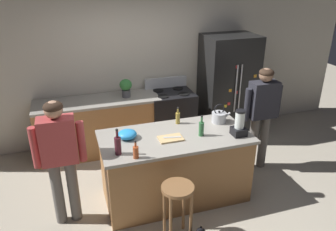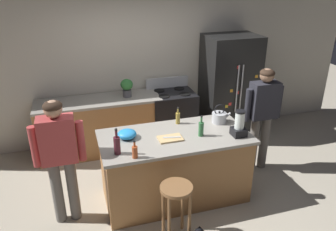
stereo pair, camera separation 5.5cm
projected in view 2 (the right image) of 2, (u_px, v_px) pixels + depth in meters
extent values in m
plane|color=#B2A893|center=(174.00, 195.00, 4.60)|extent=(14.00, 14.00, 0.00)
cube|color=beige|center=(140.00, 64.00, 5.75)|extent=(8.00, 0.10, 2.70)
cube|color=#9E6B3D|center=(175.00, 168.00, 4.42)|extent=(1.85, 0.87, 0.89)
cube|color=gray|center=(175.00, 137.00, 4.23)|extent=(1.91, 0.93, 0.04)
cube|color=#9E6B3D|center=(100.00, 127.00, 5.56)|extent=(2.00, 0.64, 0.89)
cube|color=gray|center=(98.00, 101.00, 5.37)|extent=(2.00, 0.64, 0.04)
cube|color=black|center=(229.00, 87.00, 5.93)|extent=(0.90, 0.70, 1.84)
cylinder|color=#B7BABF|center=(237.00, 89.00, 5.56)|extent=(0.02, 0.02, 0.83)
cylinder|color=#B7BABF|center=(241.00, 89.00, 5.58)|extent=(0.02, 0.02, 0.83)
cube|color=orange|center=(257.00, 76.00, 5.59)|extent=(0.05, 0.01, 0.05)
cube|color=orange|center=(231.00, 91.00, 5.56)|extent=(0.05, 0.01, 0.05)
cube|color=yellow|center=(227.00, 106.00, 5.65)|extent=(0.05, 0.01, 0.05)
cube|color=red|center=(239.00, 67.00, 5.42)|extent=(0.05, 0.01, 0.05)
cube|color=red|center=(237.00, 93.00, 5.61)|extent=(0.05, 0.01, 0.05)
cube|color=red|center=(230.00, 104.00, 5.65)|extent=(0.05, 0.01, 0.05)
cube|color=black|center=(172.00, 117.00, 5.85)|extent=(0.76, 0.64, 0.93)
cube|color=black|center=(178.00, 127.00, 5.59)|extent=(0.60, 0.01, 0.24)
cube|color=#B7BABF|center=(167.00, 82.00, 5.88)|extent=(0.76, 0.06, 0.18)
cylinder|color=black|center=(164.00, 96.00, 5.48)|extent=(0.18, 0.18, 0.01)
cylinder|color=black|center=(185.00, 94.00, 5.58)|extent=(0.18, 0.18, 0.01)
cylinder|color=black|center=(159.00, 90.00, 5.75)|extent=(0.18, 0.18, 0.01)
cylinder|color=black|center=(179.00, 88.00, 5.84)|extent=(0.18, 0.18, 0.01)
cylinder|color=#66605B|center=(57.00, 192.00, 3.99)|extent=(0.13, 0.13, 0.83)
cylinder|color=#66605B|center=(73.00, 189.00, 4.03)|extent=(0.13, 0.13, 0.83)
cube|color=#B23F3F|center=(57.00, 140.00, 3.73)|extent=(0.40, 0.23, 0.55)
cylinder|color=#B23F3F|center=(34.00, 147.00, 3.68)|extent=(0.09, 0.09, 0.49)
cylinder|color=#B23F3F|center=(81.00, 141.00, 3.81)|extent=(0.09, 0.09, 0.49)
sphere|color=tan|center=(53.00, 109.00, 3.57)|extent=(0.20, 0.20, 0.20)
ellipsoid|color=#332319|center=(52.00, 106.00, 3.56)|extent=(0.21, 0.21, 0.12)
cylinder|color=#66605B|center=(264.00, 142.00, 5.10)|extent=(0.13, 0.13, 0.86)
cylinder|color=#66605B|center=(253.00, 144.00, 5.05)|extent=(0.13, 0.13, 0.86)
cube|color=#26262D|center=(264.00, 100.00, 4.79)|extent=(0.40, 0.23, 0.54)
cylinder|color=#26262D|center=(279.00, 102.00, 4.87)|extent=(0.09, 0.09, 0.49)
cylinder|color=#26262D|center=(248.00, 105.00, 4.75)|extent=(0.09, 0.09, 0.49)
sphere|color=#8C664C|center=(267.00, 75.00, 4.64)|extent=(0.20, 0.20, 0.20)
ellipsoid|color=#332319|center=(267.00, 73.00, 4.62)|extent=(0.21, 0.21, 0.12)
cylinder|color=brown|center=(176.00, 188.00, 3.59)|extent=(0.36, 0.36, 0.04)
cylinder|color=brown|center=(169.00, 223.00, 3.61)|extent=(0.04, 0.04, 0.68)
cylinder|color=brown|center=(189.00, 219.00, 3.67)|extent=(0.04, 0.04, 0.68)
cylinder|color=brown|center=(163.00, 210.00, 3.81)|extent=(0.04, 0.04, 0.68)
cylinder|color=brown|center=(182.00, 206.00, 3.87)|extent=(0.04, 0.04, 0.68)
cone|color=black|center=(201.00, 231.00, 3.65)|extent=(0.04, 0.04, 0.03)
cone|color=black|center=(199.00, 227.00, 3.71)|extent=(0.04, 0.04, 0.03)
cylinder|color=#4C4C51|center=(127.00, 93.00, 5.46)|extent=(0.14, 0.14, 0.12)
ellipsoid|color=#337A38|center=(127.00, 84.00, 5.40)|extent=(0.20, 0.20, 0.18)
cube|color=black|center=(239.00, 132.00, 4.20)|extent=(0.17, 0.17, 0.10)
cylinder|color=silver|center=(240.00, 121.00, 4.14)|extent=(0.12, 0.12, 0.22)
cylinder|color=black|center=(241.00, 112.00, 4.09)|extent=(0.12, 0.12, 0.02)
cylinder|color=#471923|center=(117.00, 146.00, 3.77)|extent=(0.08, 0.08, 0.21)
cylinder|color=#471923|center=(116.00, 134.00, 3.71)|extent=(0.03, 0.03, 0.09)
cylinder|color=black|center=(116.00, 130.00, 3.68)|extent=(0.03, 0.03, 0.02)
cylinder|color=#B24C26|center=(135.00, 152.00, 3.70)|extent=(0.06, 0.06, 0.14)
cylinder|color=#B24C26|center=(135.00, 144.00, 3.66)|extent=(0.02, 0.02, 0.06)
cylinder|color=black|center=(134.00, 141.00, 3.65)|extent=(0.03, 0.03, 0.02)
cylinder|color=olive|center=(178.00, 118.00, 4.52)|extent=(0.06, 0.06, 0.15)
cylinder|color=olive|center=(178.00, 111.00, 4.47)|extent=(0.02, 0.02, 0.07)
cylinder|color=black|center=(178.00, 108.00, 4.46)|extent=(0.03, 0.03, 0.02)
cylinder|color=#2D6638|center=(201.00, 129.00, 4.18)|extent=(0.07, 0.07, 0.18)
cylinder|color=#2D6638|center=(201.00, 120.00, 4.13)|extent=(0.03, 0.03, 0.08)
cylinder|color=black|center=(202.00, 116.00, 4.11)|extent=(0.03, 0.03, 0.02)
ellipsoid|color=#268CD8|center=(127.00, 134.00, 4.14)|extent=(0.24, 0.24, 0.11)
cylinder|color=#B7BABF|center=(219.00, 118.00, 4.55)|extent=(0.20, 0.20, 0.14)
sphere|color=black|center=(219.00, 112.00, 4.52)|extent=(0.03, 0.03, 0.03)
cylinder|color=#B7BABF|center=(228.00, 115.00, 4.58)|extent=(0.09, 0.03, 0.08)
torus|color=black|center=(220.00, 110.00, 4.50)|extent=(0.16, 0.02, 0.16)
cube|color=tan|center=(170.00, 138.00, 4.13)|extent=(0.30, 0.20, 0.02)
cube|color=#B7BABF|center=(172.00, 137.00, 4.13)|extent=(0.22, 0.07, 0.01)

